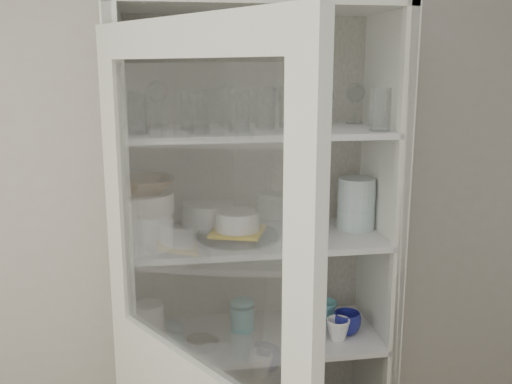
# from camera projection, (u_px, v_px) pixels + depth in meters

# --- Properties ---
(wall_back) EXTENTS (3.60, 0.02, 2.60)m
(wall_back) POSITION_uv_depth(u_px,v_px,m) (199.00, 212.00, 2.32)
(wall_back) COLOR #B6B0A7
(wall_back) RESTS_ON ground
(pantry_cabinet) EXTENTS (1.00, 0.45, 2.10)m
(pantry_cabinet) POSITION_uv_depth(u_px,v_px,m) (254.00, 307.00, 2.27)
(pantry_cabinet) COLOR beige
(pantry_cabinet) RESTS_ON floor
(tumbler_0) EXTENTS (0.08, 0.08, 0.13)m
(tumbler_0) POSITION_uv_depth(u_px,v_px,m) (138.00, 114.00, 1.86)
(tumbler_0) COLOR silver
(tumbler_0) RESTS_ON shelf_glass
(tumbler_1) EXTENTS (0.08, 0.08, 0.14)m
(tumbler_1) POSITION_uv_depth(u_px,v_px,m) (138.00, 114.00, 1.85)
(tumbler_1) COLOR silver
(tumbler_1) RESTS_ON shelf_glass
(tumbler_2) EXTENTS (0.08, 0.08, 0.13)m
(tumbler_2) POSITION_uv_depth(u_px,v_px,m) (200.00, 115.00, 1.87)
(tumbler_2) COLOR silver
(tumbler_2) RESTS_ON shelf_glass
(tumbler_3) EXTENTS (0.07, 0.07, 0.14)m
(tumbler_3) POSITION_uv_depth(u_px,v_px,m) (239.00, 111.00, 1.92)
(tumbler_3) COLOR silver
(tumbler_3) RESTS_ON shelf_glass
(tumbler_4) EXTENTS (0.09, 0.09, 0.13)m
(tumbler_4) POSITION_uv_depth(u_px,v_px,m) (315.00, 112.00, 1.96)
(tumbler_4) COLOR silver
(tumbler_4) RESTS_ON shelf_glass
(tumbler_5) EXTENTS (0.08, 0.08, 0.12)m
(tumbler_5) POSITION_uv_depth(u_px,v_px,m) (313.00, 114.00, 1.93)
(tumbler_5) COLOR silver
(tumbler_5) RESTS_ON shelf_glass
(tumbler_6) EXTENTS (0.09, 0.09, 0.15)m
(tumbler_6) POSITION_uv_depth(u_px,v_px,m) (380.00, 110.00, 1.96)
(tumbler_6) COLOR silver
(tumbler_6) RESTS_ON shelf_glass
(tumbler_7) EXTENTS (0.07, 0.07, 0.14)m
(tumbler_7) POSITION_uv_depth(u_px,v_px,m) (139.00, 111.00, 1.95)
(tumbler_7) COLOR silver
(tumbler_7) RESTS_ON shelf_glass
(tumbler_8) EXTENTS (0.07, 0.07, 0.13)m
(tumbler_8) POSITION_uv_depth(u_px,v_px,m) (190.00, 111.00, 1.99)
(tumbler_8) COLOR silver
(tumbler_8) RESTS_ON shelf_glass
(tumbler_9) EXTENTS (0.07, 0.07, 0.15)m
(tumbler_9) POSITION_uv_depth(u_px,v_px,m) (265.00, 108.00, 2.03)
(tumbler_9) COLOR silver
(tumbler_9) RESTS_ON shelf_glass
(tumbler_10) EXTENTS (0.10, 0.10, 0.15)m
(tumbler_10) POSITION_uv_depth(u_px,v_px,m) (290.00, 107.00, 2.08)
(tumbler_10) COLOR silver
(tumbler_10) RESTS_ON shelf_glass
(goblet_0) EXTENTS (0.08, 0.08, 0.19)m
(goblet_0) POSITION_uv_depth(u_px,v_px,m) (157.00, 102.00, 2.09)
(goblet_0) COLOR silver
(goblet_0) RESTS_ON shelf_glass
(goblet_1) EXTENTS (0.08, 0.08, 0.17)m
(goblet_1) POSITION_uv_depth(u_px,v_px,m) (227.00, 103.00, 2.13)
(goblet_1) COLOR silver
(goblet_1) RESTS_ON shelf_glass
(goblet_2) EXTENTS (0.07, 0.07, 0.16)m
(goblet_2) POSITION_uv_depth(u_px,v_px,m) (324.00, 104.00, 2.16)
(goblet_2) COLOR silver
(goblet_2) RESTS_ON shelf_glass
(goblet_3) EXTENTS (0.08, 0.08, 0.17)m
(goblet_3) POSITION_uv_depth(u_px,v_px,m) (355.00, 102.00, 2.21)
(goblet_3) COLOR silver
(goblet_3) RESTS_ON shelf_glass
(plate_stack_front) EXTENTS (0.21, 0.21, 0.13)m
(plate_stack_front) POSITION_uv_depth(u_px,v_px,m) (144.00, 229.00, 1.99)
(plate_stack_front) COLOR white
(plate_stack_front) RESTS_ON shelf_plates
(plate_stack_back) EXTENTS (0.21, 0.21, 0.10)m
(plate_stack_back) POSITION_uv_depth(u_px,v_px,m) (209.00, 214.00, 2.24)
(plate_stack_back) COLOR white
(plate_stack_back) RESTS_ON shelf_plates
(cream_bowl) EXTENTS (0.23, 0.23, 0.07)m
(cream_bowl) POSITION_uv_depth(u_px,v_px,m) (143.00, 202.00, 1.97)
(cream_bowl) COLOR silver
(cream_bowl) RESTS_ON plate_stack_front
(terracotta_bowl) EXTENTS (0.25, 0.25, 0.05)m
(terracotta_bowl) POSITION_uv_depth(u_px,v_px,m) (142.00, 185.00, 1.96)
(terracotta_bowl) COLOR brown
(terracotta_bowl) RESTS_ON cream_bowl
(glass_platter) EXTENTS (0.34, 0.34, 0.02)m
(glass_platter) POSITION_uv_depth(u_px,v_px,m) (238.00, 235.00, 2.11)
(glass_platter) COLOR silver
(glass_platter) RESTS_ON shelf_plates
(yellow_trivet) EXTENTS (0.23, 0.23, 0.01)m
(yellow_trivet) POSITION_uv_depth(u_px,v_px,m) (238.00, 231.00, 2.10)
(yellow_trivet) COLOR yellow
(yellow_trivet) RESTS_ON glass_platter
(white_ramekin) EXTENTS (0.21, 0.21, 0.07)m
(white_ramekin) POSITION_uv_depth(u_px,v_px,m) (238.00, 221.00, 2.09)
(white_ramekin) COLOR white
(white_ramekin) RESTS_ON yellow_trivet
(grey_bowl_stack) EXTENTS (0.14, 0.14, 0.20)m
(grey_bowl_stack) POSITION_uv_depth(u_px,v_px,m) (356.00, 203.00, 2.21)
(grey_bowl_stack) COLOR #AABCBC
(grey_bowl_stack) RESTS_ON shelf_plates
(mug_blue) EXTENTS (0.12, 0.12, 0.09)m
(mug_blue) POSITION_uv_depth(u_px,v_px,m) (347.00, 323.00, 2.22)
(mug_blue) COLOR navy
(mug_blue) RESTS_ON shelf_mugs
(mug_teal) EXTENTS (0.11, 0.11, 0.09)m
(mug_teal) POSITION_uv_depth(u_px,v_px,m) (324.00, 312.00, 2.30)
(mug_teal) COLOR teal
(mug_teal) RESTS_ON shelf_mugs
(mug_white) EXTENTS (0.11, 0.11, 0.08)m
(mug_white) POSITION_uv_depth(u_px,v_px,m) (338.00, 330.00, 2.16)
(mug_white) COLOR white
(mug_white) RESTS_ON shelf_mugs
(teal_jar) EXTENTS (0.09, 0.09, 0.11)m
(teal_jar) POSITION_uv_depth(u_px,v_px,m) (242.00, 316.00, 2.25)
(teal_jar) COLOR teal
(teal_jar) RESTS_ON shelf_mugs
(measuring_cups) EXTENTS (0.10, 0.10, 0.04)m
(measuring_cups) POSITION_uv_depth(u_px,v_px,m) (200.00, 343.00, 2.10)
(measuring_cups) COLOR silver
(measuring_cups) RESTS_ON shelf_mugs
(white_canister) EXTENTS (0.14, 0.14, 0.13)m
(white_canister) POSITION_uv_depth(u_px,v_px,m) (149.00, 320.00, 2.19)
(white_canister) COLOR white
(white_canister) RESTS_ON shelf_mugs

